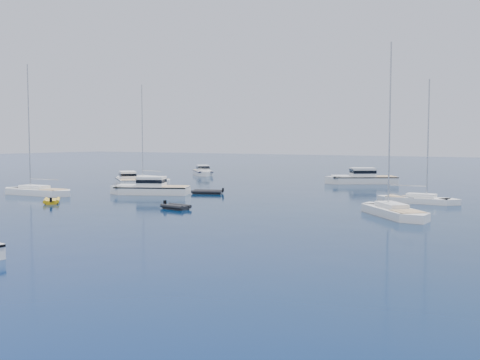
# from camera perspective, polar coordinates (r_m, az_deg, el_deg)

# --- Properties ---
(ground) EXTENTS (400.00, 400.00, 0.00)m
(ground) POSITION_cam_1_polar(r_m,az_deg,el_deg) (40.66, -21.61, -5.56)
(ground) COLOR #071947
(ground) RESTS_ON ground
(motor_cruiser_centre) EXTENTS (10.82, 7.34, 2.74)m
(motor_cruiser_centre) POSITION_cam_1_polar(r_m,az_deg,el_deg) (69.33, -9.06, -1.42)
(motor_cruiser_centre) COLOR white
(motor_cruiser_centre) RESTS_ON ground
(motor_cruiser_far_l) EXTENTS (9.24, 8.46, 2.52)m
(motor_cruiser_far_l) POSITION_cam_1_polar(r_m,az_deg,el_deg) (84.84, -11.28, -0.45)
(motor_cruiser_far_l) COLOR white
(motor_cruiser_far_l) RESTS_ON ground
(motor_cruiser_distant) EXTENTS (11.57, 9.34, 3.03)m
(motor_cruiser_distant) POSITION_cam_1_polar(r_m,az_deg,el_deg) (87.07, 12.12, -0.34)
(motor_cruiser_distant) COLOR silver
(motor_cruiser_distant) RESTS_ON ground
(motor_cruiser_horizon) EXTENTS (8.34, 8.42, 2.38)m
(motor_cruiser_horizon) POSITION_cam_1_polar(r_m,az_deg,el_deg) (105.28, -3.76, 0.49)
(motor_cruiser_horizon) COLOR white
(motor_cruiser_horizon) RESTS_ON ground
(sailboat_mid_r) EXTENTS (9.30, 9.66, 15.65)m
(sailboat_mid_r) POSITION_cam_1_polar(r_m,az_deg,el_deg) (50.81, 15.22, -3.52)
(sailboat_mid_r) COLOR white
(sailboat_mid_r) RESTS_ON ground
(sailboat_mid_l) EXTENTS (11.19, 3.80, 16.15)m
(sailboat_mid_l) POSITION_cam_1_polar(r_m,az_deg,el_deg) (71.95, -19.77, -1.41)
(sailboat_mid_l) COLOR white
(sailboat_mid_l) RESTS_ON ground
(sailboat_centre) EXTENTS (9.06, 2.46, 13.28)m
(sailboat_centre) POSITION_cam_1_polar(r_m,az_deg,el_deg) (61.90, 17.48, -2.22)
(sailboat_centre) COLOR white
(sailboat_centre) RESTS_ON ground
(sailboat_far_l) EXTENTS (10.88, 4.45, 15.55)m
(sailboat_far_l) POSITION_cam_1_polar(r_m,az_deg,el_deg) (87.49, -9.34, -0.29)
(sailboat_far_l) COLOR white
(sailboat_far_l) RESTS_ON ground
(tender_yellow) EXTENTS (3.82, 3.71, 0.95)m
(tender_yellow) POSITION_cam_1_polar(r_m,az_deg,el_deg) (62.24, -18.46, -2.21)
(tender_yellow) COLOR #E1AB0D
(tender_yellow) RESTS_ON ground
(tender_grey_near) EXTENTS (3.20, 2.08, 0.95)m
(tender_grey_near) POSITION_cam_1_polar(r_m,az_deg,el_deg) (54.25, -6.49, -2.93)
(tender_grey_near) COLOR black
(tender_grey_near) RESTS_ON ground
(tender_grey_far) EXTENTS (4.41, 3.40, 0.95)m
(tender_grey_far) POSITION_cam_1_polar(r_m,az_deg,el_deg) (69.20, -3.30, -1.39)
(tender_grey_far) COLOR black
(tender_grey_far) RESTS_ON ground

